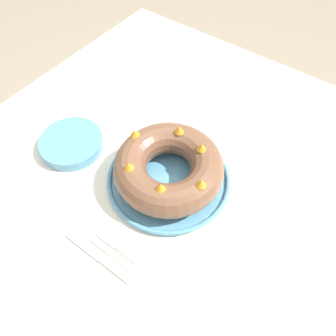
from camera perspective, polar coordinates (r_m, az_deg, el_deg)
The scene contains 8 objects.
ground_plane at distance 1.55m, azimuth -0.52°, elevation -17.00°, with size 8.00×8.00×0.00m, color gray.
dining_table at distance 0.96m, azimuth -0.81°, elevation -4.42°, with size 1.28×1.18×0.74m.
serving_dish at distance 0.87m, azimuth 0.00°, elevation -2.01°, with size 0.33×0.33×0.02m.
bundt_cake at distance 0.83m, azimuth -0.00°, elevation 0.02°, with size 0.28×0.28×0.10m.
fork at distance 0.81m, azimuth -11.74°, elevation -12.96°, with size 0.02×0.18×0.01m.
serving_knife at distance 0.79m, azimuth -11.39°, elevation -15.31°, with size 0.02×0.20×0.01m.
cake_knife at distance 0.80m, azimuth -8.79°, elevation -13.25°, with size 0.02×0.16×0.01m.
side_bowl at distance 0.98m, azimuth -16.43°, elevation 4.15°, with size 0.18×0.18×0.03m, color #518EB2.
Camera 1 is at (-0.39, -0.30, 1.47)m, focal length 35.00 mm.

